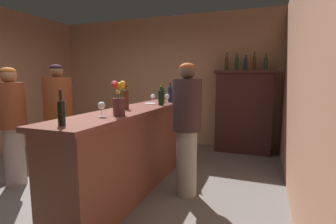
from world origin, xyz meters
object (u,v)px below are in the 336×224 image
object	(u,v)px
wine_bottle_riesling	(161,96)
display_bottle_center	(246,63)
display_bottle_left	(227,63)
display_bottle_midleft	(237,62)
wine_bottle_malbec	(162,93)
wine_glass_front	(102,106)
patron_near_entrance	(59,118)
bartender	(187,124)
wine_bottle_rose	(61,111)
wine_bottle_merlot	(126,98)
cheese_plate	(150,104)
display_cabinet	(244,110)
wine_bottle_chardonnay	(170,93)
wine_glass_mid	(167,97)
wine_bottle_syrah	(162,94)
display_bottle_right	(266,63)
display_bottle_midright	(254,62)
flower_arrangement	(119,98)
bar_counter	(133,149)
patron_in_navy	(12,122)
wine_glass_rear	(153,97)

from	to	relation	value
wine_bottle_riesling	display_bottle_center	bearing A→B (deg)	58.75
display_bottle_left	display_bottle_midleft	distance (m)	0.20
wine_bottle_malbec	wine_glass_front	size ratio (longest dim) A/B	2.02
patron_near_entrance	bartender	xyz separation A→B (m)	(1.87, 0.14, 0.01)
wine_bottle_rose	wine_bottle_merlot	bearing A→B (deg)	93.17
wine_glass_front	cheese_plate	world-z (taller)	wine_glass_front
display_cabinet	wine_bottle_chardonnay	size ratio (longest dim) A/B	4.96
wine_glass_mid	display_bottle_center	distance (m)	1.95
display_bottle_midleft	wine_bottle_syrah	bearing A→B (deg)	-126.21
wine_bottle_merlot	display_bottle_center	size ratio (longest dim) A/B	1.01
display_bottle_right	display_bottle_midleft	bearing A→B (deg)	180.00
bartender	display_bottle_center	bearing A→B (deg)	-90.59
cheese_plate	display_bottle_midright	xyz separation A→B (m)	(1.42, 1.64, 0.68)
wine_bottle_rose	flower_arrangement	bearing A→B (deg)	77.18
wine_bottle_riesling	display_bottle_left	xyz separation A→B (m)	(0.69, 1.73, 0.56)
bar_counter	flower_arrangement	world-z (taller)	flower_arrangement
display_bottle_midright	display_cabinet	bearing A→B (deg)	180.00
display_cabinet	wine_glass_mid	size ratio (longest dim) A/B	10.40
patron_in_navy	wine_bottle_malbec	bearing A→B (deg)	51.98
patron_in_navy	wine_bottle_chardonnay	bearing A→B (deg)	44.99
wine_bottle_syrah	display_bottle_left	bearing A→B (deg)	59.48
display_bottle_midright	bartender	xyz separation A→B (m)	(-0.67, -2.21, -0.86)
display_bottle_left	bartender	xyz separation A→B (m)	(-0.15, -2.21, -0.86)
bar_counter	cheese_plate	world-z (taller)	cheese_plate
display_cabinet	display_bottle_midright	distance (m)	0.94
wine_bottle_merlot	cheese_plate	bearing A→B (deg)	88.27
patron_near_entrance	display_bottle_midright	bearing A→B (deg)	40.00
wine_bottle_rose	display_bottle_left	world-z (taller)	display_bottle_left
display_cabinet	bar_counter	bearing A→B (deg)	-118.18
wine_bottle_chardonnay	cheese_plate	distance (m)	0.43
wine_bottle_merlot	wine_bottle_malbec	bearing A→B (deg)	90.09
display_bottle_midleft	wine_glass_front	bearing A→B (deg)	-109.16
wine_glass_rear	patron_in_navy	world-z (taller)	patron_in_navy
wine_bottle_malbec	wine_bottle_merlot	bearing A→B (deg)	-89.91
wine_bottle_chardonnay	patron_near_entrance	xyz separation A→B (m)	(-1.31, -1.07, -0.32)
wine_bottle_riesling	bartender	xyz separation A→B (m)	(0.54, -0.48, -0.30)
wine_glass_front	bartender	xyz separation A→B (m)	(0.69, 0.77, -0.28)
wine_glass_front	flower_arrangement	world-z (taller)	flower_arrangement
wine_bottle_merlot	wine_glass_mid	bearing A→B (deg)	71.02
wine_bottle_rose	wine_bottle_malbec	bearing A→B (deg)	91.59
wine_bottle_syrah	display_bottle_midleft	world-z (taller)	display_bottle_midleft
wine_glass_front	display_bottle_center	world-z (taller)	display_bottle_center
bartender	wine_bottle_syrah	bearing A→B (deg)	-38.96
bar_counter	display_bottle_midright	bearing A→B (deg)	58.75
wine_bottle_syrah	display_bottle_center	distance (m)	1.89
wine_bottle_chardonnay	wine_glass_mid	size ratio (longest dim) A/B	2.10
wine_glass_mid	display_bottle_left	xyz separation A→B (m)	(0.66, 1.56, 0.58)
wine_glass_front	flower_arrangement	xyz separation A→B (m)	(0.13, 0.13, 0.07)
wine_glass_front	display_bottle_right	size ratio (longest dim) A/B	0.50
bar_counter	wine_glass_mid	size ratio (longest dim) A/B	18.21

